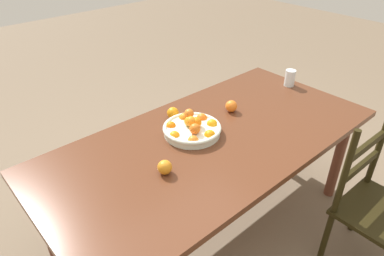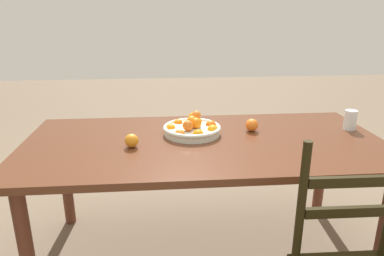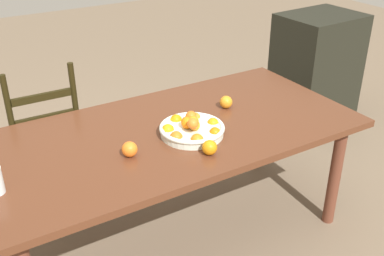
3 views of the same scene
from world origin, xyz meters
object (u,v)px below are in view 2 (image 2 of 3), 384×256
Objects in this scene: orange_loose_1 at (252,125)px; orange_loose_0 at (194,118)px; fruit_bowl at (193,129)px; orange_loose_2 at (132,141)px; drinking_glass at (350,120)px; dining_table at (204,153)px.

orange_loose_0 is at bearing -28.53° from orange_loose_1.
fruit_bowl reaches higher than orange_loose_2.
fruit_bowl is 2.83× the size of drinking_glass.
orange_loose_2 is at bearing 46.57° from orange_loose_0.
dining_table is 0.36m from orange_loose_1.
orange_loose_2 is at bearing 9.94° from dining_table.
dining_table is at bearing 95.68° from orange_loose_0.
fruit_bowl is at bearing -61.40° from dining_table.
fruit_bowl is at bearing 0.57° from drinking_glass.
orange_loose_0 is at bearing -97.23° from fruit_bowl.
drinking_glass is (-0.93, -0.12, 0.14)m from dining_table.
orange_loose_0 is (0.03, -0.32, 0.11)m from dining_table.
fruit_bowl is 4.49× the size of orange_loose_1.
dining_table is 5.95× the size of fruit_bowl.
orange_loose_0 reaches higher than dining_table.
drinking_glass is (-1.33, -0.19, 0.02)m from orange_loose_2.
drinking_glass is at bearing 178.13° from orange_loose_1.
orange_loose_2 is 0.61× the size of drinking_glass.
orange_loose_0 is 1.00× the size of orange_loose_2.
dining_table is 26.67× the size of orange_loose_1.
orange_loose_0 is 0.39m from orange_loose_1.
orange_loose_1 reaches higher than orange_loose_0.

